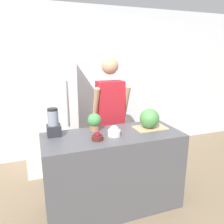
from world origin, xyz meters
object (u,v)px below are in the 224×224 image
object	(u,v)px
person	(110,118)
bowl_cream	(114,132)
watermelon	(149,118)
potted_plant	(94,121)
refrigerator	(49,112)
bowl_cherries	(97,137)
blender	(53,124)

from	to	relation	value
person	bowl_cream	size ratio (longest dim) A/B	12.53
person	watermelon	world-z (taller)	person
potted_plant	refrigerator	bearing A→B (deg)	112.36
bowl_cream	watermelon	bearing A→B (deg)	9.11
bowl_cherries	blender	world-z (taller)	blender
watermelon	bowl_cherries	bearing A→B (deg)	-168.97
refrigerator	blender	xyz separation A→B (m)	(-0.03, -1.08, 0.13)
bowl_cream	potted_plant	size ratio (longest dim) A/B	0.68
watermelon	blender	xyz separation A→B (m)	(-1.10, 0.16, 0.00)
bowl_cream	potted_plant	xyz separation A→B (m)	(-0.15, 0.25, 0.06)
watermelon	bowl_cream	size ratio (longest dim) A/B	1.66
refrigerator	potted_plant	world-z (taller)	refrigerator
refrigerator	bowl_cherries	xyz separation A→B (m)	(0.38, -1.37, 0.03)
person	bowl_cream	world-z (taller)	person
refrigerator	bowl_cream	xyz separation A→B (m)	(0.59, -1.31, 0.04)
person	potted_plant	size ratio (longest dim) A/B	8.51
watermelon	refrigerator	bearing A→B (deg)	130.88
refrigerator	person	xyz separation A→B (m)	(0.78, -0.63, -0.01)
person	watermelon	bearing A→B (deg)	-64.87
watermelon	bowl_cream	distance (m)	0.49
watermelon	potted_plant	bearing A→B (deg)	164.83
refrigerator	bowl_cream	size ratio (longest dim) A/B	13.24
bowl_cream	blender	xyz separation A→B (m)	(-0.62, 0.23, 0.09)
person	blender	world-z (taller)	person
watermelon	bowl_cream	xyz separation A→B (m)	(-0.48, -0.08, -0.08)
blender	potted_plant	size ratio (longest dim) A/B	1.50
watermelon	bowl_cream	world-z (taller)	watermelon
refrigerator	blender	bearing A→B (deg)	-91.53
refrigerator	potted_plant	xyz separation A→B (m)	(0.44, -1.06, 0.11)
refrigerator	bowl_cherries	size ratio (longest dim) A/B	15.28
blender	person	bearing A→B (deg)	28.92
bowl_cherries	bowl_cream	distance (m)	0.21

